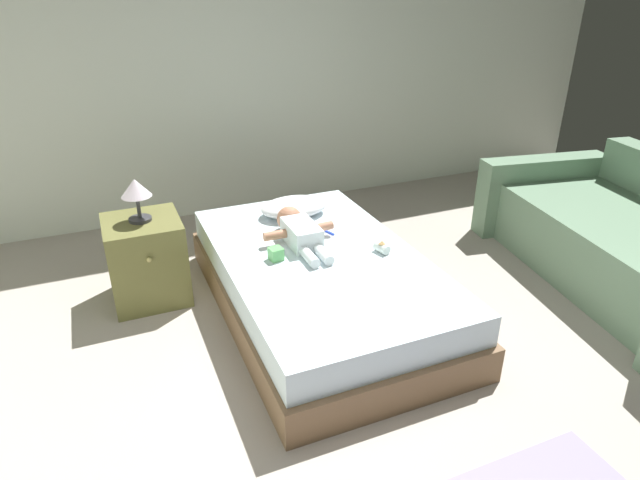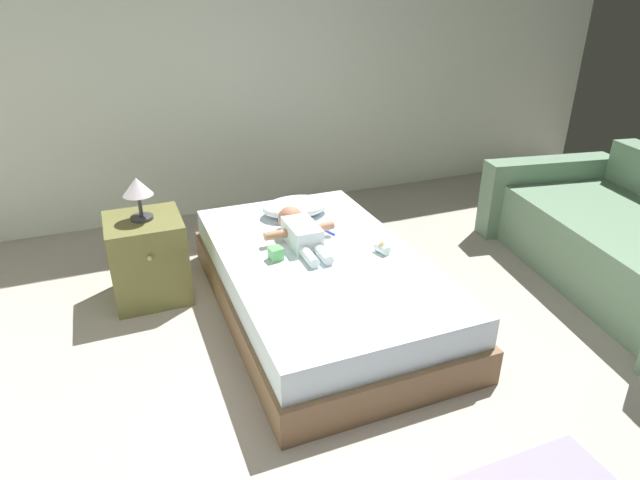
{
  "view_description": "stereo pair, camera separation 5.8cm",
  "coord_description": "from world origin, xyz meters",
  "px_view_note": "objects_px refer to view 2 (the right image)",
  "views": [
    {
      "loc": [
        -0.92,
        -1.61,
        1.91
      ],
      "look_at": [
        0.23,
        1.08,
        0.49
      ],
      "focal_mm": 30.36,
      "sensor_mm": 36.0,
      "label": 1
    },
    {
      "loc": [
        -0.87,
        -1.63,
        1.91
      ],
      "look_at": [
        0.23,
        1.08,
        0.49
      ],
      "focal_mm": 30.36,
      "sensor_mm": 36.0,
      "label": 2
    }
  ],
  "objects_px": {
    "bed": "(320,283)",
    "pillow": "(296,207)",
    "toy_block": "(276,254)",
    "toothbrush": "(327,231)",
    "nightstand": "(148,258)",
    "baby": "(300,231)",
    "lamp": "(138,190)",
    "baby_bottle": "(382,248)",
    "couch": "(639,246)"
  },
  "relations": [
    {
      "from": "nightstand",
      "to": "toothbrush",
      "type": "bearing_deg",
      "value": -14.05
    },
    {
      "from": "baby",
      "to": "nightstand",
      "type": "bearing_deg",
      "value": 159.71
    },
    {
      "from": "nightstand",
      "to": "lamp",
      "type": "xyz_separation_m",
      "value": [
        0.0,
        0.0,
        0.47
      ]
    },
    {
      "from": "baby",
      "to": "baby_bottle",
      "type": "height_order",
      "value": "baby"
    },
    {
      "from": "pillow",
      "to": "toy_block",
      "type": "height_order",
      "value": "pillow"
    },
    {
      "from": "couch",
      "to": "toy_block",
      "type": "relative_size",
      "value": 25.66
    },
    {
      "from": "toy_block",
      "to": "baby_bottle",
      "type": "height_order",
      "value": "baby_bottle"
    },
    {
      "from": "pillow",
      "to": "baby",
      "type": "distance_m",
      "value": 0.43
    },
    {
      "from": "couch",
      "to": "toothbrush",
      "type": "bearing_deg",
      "value": 158.1
    },
    {
      "from": "pillow",
      "to": "couch",
      "type": "bearing_deg",
      "value": -29.16
    },
    {
      "from": "baby",
      "to": "toothbrush",
      "type": "xyz_separation_m",
      "value": [
        0.22,
        0.06,
        -0.06
      ]
    },
    {
      "from": "bed",
      "to": "pillow",
      "type": "relative_size",
      "value": 4.24
    },
    {
      "from": "couch",
      "to": "lamp",
      "type": "distance_m",
      "value": 3.3
    },
    {
      "from": "toothbrush",
      "to": "nightstand",
      "type": "bearing_deg",
      "value": 165.95
    },
    {
      "from": "baby",
      "to": "toy_block",
      "type": "bearing_deg",
      "value": -139.87
    },
    {
      "from": "bed",
      "to": "toy_block",
      "type": "height_order",
      "value": "toy_block"
    },
    {
      "from": "pillow",
      "to": "baby",
      "type": "bearing_deg",
      "value": -106.15
    },
    {
      "from": "pillow",
      "to": "nightstand",
      "type": "xyz_separation_m",
      "value": [
        -1.04,
        -0.07,
        -0.17
      ]
    },
    {
      "from": "baby_bottle",
      "to": "bed",
      "type": "bearing_deg",
      "value": 161.72
    },
    {
      "from": "toothbrush",
      "to": "lamp",
      "type": "relative_size",
      "value": 0.49
    },
    {
      "from": "toothbrush",
      "to": "bed",
      "type": "bearing_deg",
      "value": -120.35
    },
    {
      "from": "pillow",
      "to": "toothbrush",
      "type": "distance_m",
      "value": 0.37
    },
    {
      "from": "pillow",
      "to": "toothbrush",
      "type": "height_order",
      "value": "pillow"
    },
    {
      "from": "baby_bottle",
      "to": "baby",
      "type": "bearing_deg",
      "value": 139.52
    },
    {
      "from": "lamp",
      "to": "toy_block",
      "type": "bearing_deg",
      "value": -36.77
    },
    {
      "from": "baby",
      "to": "lamp",
      "type": "height_order",
      "value": "lamp"
    },
    {
      "from": "pillow",
      "to": "bed",
      "type": "bearing_deg",
      "value": -96.37
    },
    {
      "from": "toothbrush",
      "to": "baby_bottle",
      "type": "relative_size",
      "value": 1.22
    },
    {
      "from": "couch",
      "to": "toy_block",
      "type": "bearing_deg",
      "value": 167.17
    },
    {
      "from": "toothbrush",
      "to": "couch",
      "type": "bearing_deg",
      "value": -21.9
    },
    {
      "from": "bed",
      "to": "nightstand",
      "type": "bearing_deg",
      "value": 149.53
    },
    {
      "from": "toy_block",
      "to": "baby_bottle",
      "type": "xyz_separation_m",
      "value": [
        0.63,
        -0.16,
        -0.0
      ]
    },
    {
      "from": "pillow",
      "to": "baby_bottle",
      "type": "height_order",
      "value": "pillow"
    },
    {
      "from": "baby",
      "to": "couch",
      "type": "distance_m",
      "value": 2.29
    },
    {
      "from": "bed",
      "to": "baby_bottle",
      "type": "height_order",
      "value": "baby_bottle"
    },
    {
      "from": "baby",
      "to": "toy_block",
      "type": "relative_size",
      "value": 7.54
    },
    {
      "from": "toothbrush",
      "to": "nightstand",
      "type": "height_order",
      "value": "nightstand"
    },
    {
      "from": "couch",
      "to": "baby_bottle",
      "type": "bearing_deg",
      "value": 167.84
    },
    {
      "from": "nightstand",
      "to": "couch",
      "type": "bearing_deg",
      "value": -19.09
    },
    {
      "from": "toothbrush",
      "to": "baby_bottle",
      "type": "bearing_deg",
      "value": -64.49
    },
    {
      "from": "bed",
      "to": "lamp",
      "type": "xyz_separation_m",
      "value": [
        -0.97,
        0.57,
        0.56
      ]
    },
    {
      "from": "lamp",
      "to": "toy_block",
      "type": "distance_m",
      "value": 0.93
    },
    {
      "from": "bed",
      "to": "lamp",
      "type": "distance_m",
      "value": 1.25
    },
    {
      "from": "toothbrush",
      "to": "lamp",
      "type": "distance_m",
      "value": 1.22
    },
    {
      "from": "toothbrush",
      "to": "baby_bottle",
      "type": "distance_m",
      "value": 0.45
    },
    {
      "from": "toothbrush",
      "to": "nightstand",
      "type": "xyz_separation_m",
      "value": [
        -1.14,
        0.28,
        -0.12
      ]
    },
    {
      "from": "bed",
      "to": "toy_block",
      "type": "xyz_separation_m",
      "value": [
        -0.27,
        0.05,
        0.24
      ]
    },
    {
      "from": "bed",
      "to": "baby",
      "type": "distance_m",
      "value": 0.36
    },
    {
      "from": "baby",
      "to": "toothbrush",
      "type": "bearing_deg",
      "value": 14.63
    },
    {
      "from": "pillow",
      "to": "baby_bottle",
      "type": "xyz_separation_m",
      "value": [
        0.29,
        -0.76,
        -0.03
      ]
    }
  ]
}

